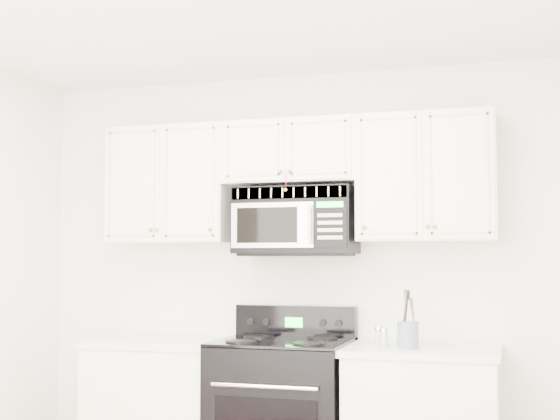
% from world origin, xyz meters
% --- Properties ---
extents(room, '(3.51, 3.51, 2.61)m').
position_xyz_m(room, '(0.00, 0.00, 1.30)').
color(room, '#906851').
rests_on(room, ground).
extents(base_cabinet_left, '(0.86, 0.65, 0.92)m').
position_xyz_m(base_cabinet_left, '(-0.80, 1.44, 0.43)').
color(base_cabinet_left, white).
rests_on(base_cabinet_left, ground).
extents(range, '(0.77, 0.70, 1.12)m').
position_xyz_m(range, '(-0.02, 1.42, 0.48)').
color(range, black).
rests_on(range, ground).
extents(upper_cabinets, '(2.44, 0.37, 0.75)m').
position_xyz_m(upper_cabinets, '(0.00, 1.58, 1.93)').
color(upper_cabinets, white).
rests_on(upper_cabinets, ground).
extents(microwave, '(0.73, 0.42, 0.40)m').
position_xyz_m(microwave, '(0.02, 1.56, 1.65)').
color(microwave, black).
rests_on(microwave, ground).
extents(utensil_crock, '(0.12, 0.12, 0.32)m').
position_xyz_m(utensil_crock, '(0.73, 1.34, 1.00)').
color(utensil_crock, slate).
rests_on(utensil_crock, base_cabinet_right).
extents(shaker_salt, '(0.04, 0.04, 0.10)m').
position_xyz_m(shaker_salt, '(0.59, 1.38, 0.97)').
color(shaker_salt, '#AAADBD').
rests_on(shaker_salt, base_cabinet_right).
extents(shaker_pepper, '(0.05, 0.05, 0.11)m').
position_xyz_m(shaker_pepper, '(0.55, 1.44, 0.97)').
color(shaker_pepper, '#AAADBD').
rests_on(shaker_pepper, base_cabinet_right).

